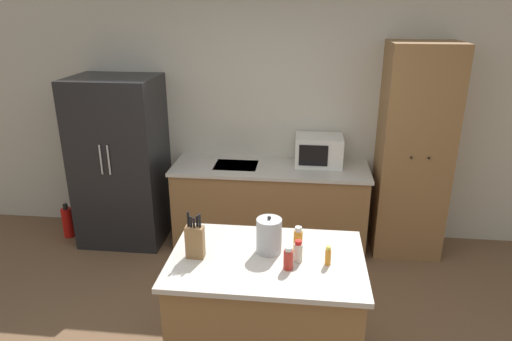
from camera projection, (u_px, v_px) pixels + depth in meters
The scene contains 13 objects.
wall_back at pixel (263, 119), 4.89m from camera, with size 7.20×0.06×2.60m.
refrigerator at pixel (121, 161), 4.83m from camera, with size 0.87×0.73×1.78m.
back_counter at pixel (270, 205), 4.86m from camera, with size 2.03×0.67×0.88m.
pantry_cabinet at pixel (413, 153), 4.53m from camera, with size 0.67×0.57×2.14m.
kitchen_island at pixel (266, 314), 3.14m from camera, with size 1.27×0.85×0.91m.
microwave at pixel (319, 150), 4.71m from camera, with size 0.48×0.36×0.31m.
knife_block at pixel (195, 241), 2.95m from camera, with size 0.12×0.07×0.32m.
spice_bottle_tall_dark at pixel (288, 259), 2.83m from camera, with size 0.06×0.06×0.15m.
spice_bottle_short_red at pixel (298, 252), 2.91m from camera, with size 0.06×0.06×0.15m.
spice_bottle_amber_oil at pixel (298, 240), 3.03m from camera, with size 0.06×0.06×0.18m.
spice_bottle_green_herb at pixel (328, 256), 2.88m from camera, with size 0.04×0.04×0.13m.
kettle at pixel (269, 236), 3.01m from camera, with size 0.17×0.17×0.26m.
fire_extinguisher at pixel (68, 222), 5.07m from camera, with size 0.12×0.12×0.39m.
Camera 1 is at (0.46, -2.43, 2.48)m, focal length 32.00 mm.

